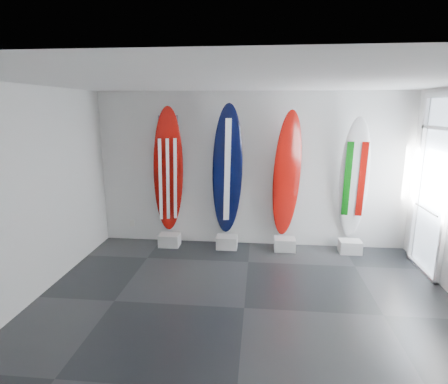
# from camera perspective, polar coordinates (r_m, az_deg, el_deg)

# --- Properties ---
(floor) EXTENTS (6.00, 6.00, 0.00)m
(floor) POSITION_cam_1_polar(r_m,az_deg,el_deg) (5.27, 3.18, -17.66)
(floor) COLOR black
(floor) RESTS_ON ground
(ceiling) EXTENTS (6.00, 6.00, 0.00)m
(ceiling) POSITION_cam_1_polar(r_m,az_deg,el_deg) (4.54, 3.67, 16.97)
(ceiling) COLOR white
(ceiling) RESTS_ON wall_back
(wall_back) EXTENTS (6.00, 0.00, 6.00)m
(wall_back) POSITION_cam_1_polar(r_m,az_deg,el_deg) (7.13, 4.26, 3.40)
(wall_back) COLOR silver
(wall_back) RESTS_ON ground
(wall_front) EXTENTS (6.00, 0.00, 6.00)m
(wall_front) POSITION_cam_1_polar(r_m,az_deg,el_deg) (2.35, 0.71, -17.15)
(wall_front) COLOR silver
(wall_front) RESTS_ON ground
(wall_left) EXTENTS (0.00, 5.00, 5.00)m
(wall_left) POSITION_cam_1_polar(r_m,az_deg,el_deg) (5.66, -28.59, -0.69)
(wall_left) COLOR silver
(wall_left) RESTS_ON ground
(display_block_usa) EXTENTS (0.40, 0.30, 0.24)m
(display_block_usa) POSITION_cam_1_polar(r_m,az_deg,el_deg) (7.39, -8.51, -7.44)
(display_block_usa) COLOR silver
(display_block_usa) RESTS_ON floor
(surfboard_usa) EXTENTS (0.71, 0.67, 2.50)m
(surfboard_usa) POSITION_cam_1_polar(r_m,az_deg,el_deg) (7.13, -8.68, 3.15)
(surfboard_usa) COLOR #8E0B06
(surfboard_usa) RESTS_ON display_block_usa
(display_block_navy) EXTENTS (0.40, 0.30, 0.24)m
(display_block_navy) POSITION_cam_1_polar(r_m,az_deg,el_deg) (7.21, 0.46, -7.84)
(display_block_navy) COLOR silver
(display_block_navy) RESTS_ON floor
(surfboard_navy) EXTENTS (0.66, 0.54, 2.55)m
(surfboard_navy) POSITION_cam_1_polar(r_m,az_deg,el_deg) (6.94, 0.55, 3.23)
(surfboard_navy) COLOR black
(surfboard_navy) RESTS_ON display_block_navy
(display_block_swiss) EXTENTS (0.40, 0.30, 0.24)m
(display_block_swiss) POSITION_cam_1_polar(r_m,az_deg,el_deg) (7.20, 9.46, -8.06)
(display_block_swiss) COLOR silver
(display_block_swiss) RESTS_ON floor
(surfboard_swiss) EXTENTS (0.63, 0.50, 2.43)m
(surfboard_swiss) POSITION_cam_1_polar(r_m,az_deg,el_deg) (6.94, 9.81, 2.57)
(surfboard_swiss) COLOR #8E0B06
(surfboard_swiss) RESTS_ON display_block_swiss
(display_block_italy) EXTENTS (0.40, 0.30, 0.24)m
(display_block_italy) POSITION_cam_1_polar(r_m,az_deg,el_deg) (7.39, 19.09, -8.07)
(display_block_italy) COLOR silver
(display_block_italy) RESTS_ON floor
(surfboard_italy) EXTENTS (0.57, 0.45, 2.32)m
(surfboard_italy) POSITION_cam_1_polar(r_m,az_deg,el_deg) (7.14, 19.67, 1.82)
(surfboard_italy) COLOR white
(surfboard_italy) RESTS_ON display_block_italy
(wall_outlet) EXTENTS (0.09, 0.02, 0.13)m
(wall_outlet) POSITION_cam_1_polar(r_m,az_deg,el_deg) (7.84, -14.16, -4.74)
(wall_outlet) COLOR silver
(wall_outlet) RESTS_ON wall_back
(glass_door) EXTENTS (0.12, 1.16, 2.85)m
(glass_door) POSITION_cam_1_polar(r_m,az_deg,el_deg) (6.81, 29.86, 0.59)
(glass_door) COLOR white
(glass_door) RESTS_ON floor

